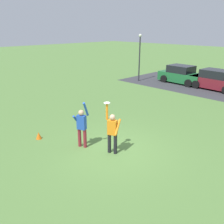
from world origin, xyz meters
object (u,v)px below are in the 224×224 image
(person_catcher, at_px, (112,131))
(parked_car_maroon, at_px, (216,81))
(frisbee_disc, at_px, (107,103))
(field_cone_orange, at_px, (39,136))
(parked_car_green, at_px, (181,75))
(person_defender, at_px, (82,125))
(lamppost_by_lot, at_px, (140,53))

(person_catcher, relative_size, parked_car_maroon, 0.50)
(frisbee_disc, xyz_separation_m, field_cone_orange, (-3.07, -1.39, -1.93))
(parked_car_green, relative_size, field_cone_orange, 13.12)
(person_catcher, xyz_separation_m, person_defender, (-1.27, -0.53, -0.00))
(person_defender, xyz_separation_m, frisbee_disc, (1.06, 0.44, 1.11))
(person_catcher, xyz_separation_m, lamppost_by_lot, (-8.05, 11.50, 1.60))
(field_cone_orange, bearing_deg, person_catcher, 24.25)
(person_defender, distance_m, lamppost_by_lot, 13.90)
(person_catcher, bearing_deg, parked_car_green, -93.35)
(frisbee_disc, bearing_deg, person_defender, -157.37)
(parked_car_green, height_order, field_cone_orange, parked_car_green)
(lamppost_by_lot, bearing_deg, frisbee_disc, -55.93)
(person_defender, height_order, parked_car_maroon, person_defender)
(lamppost_by_lot, xyz_separation_m, field_cone_orange, (4.77, -12.98, -2.43))
(person_catcher, bearing_deg, parked_car_maroon, -106.10)
(lamppost_by_lot, bearing_deg, field_cone_orange, -69.81)
(person_catcher, relative_size, lamppost_by_lot, 0.49)
(person_catcher, height_order, lamppost_by_lot, lamppost_by_lot)
(parked_car_maroon, bearing_deg, person_defender, -85.55)
(person_defender, relative_size, parked_car_maroon, 0.49)
(person_defender, relative_size, field_cone_orange, 6.39)
(parked_car_maroon, bearing_deg, frisbee_disc, -81.04)
(parked_car_green, bearing_deg, frisbee_disc, -68.27)
(parked_car_maroon, bearing_deg, field_cone_orange, -93.30)
(field_cone_orange, bearing_deg, parked_car_maroon, 83.36)
(frisbee_disc, relative_size, lamppost_by_lot, 0.06)
(frisbee_disc, xyz_separation_m, lamppost_by_lot, (-7.84, 11.59, 0.49))
(person_defender, xyz_separation_m, field_cone_orange, (-2.01, -0.95, -0.82))
(parked_car_green, relative_size, lamppost_by_lot, 0.99)
(frisbee_disc, relative_size, parked_car_maroon, 0.06)
(person_defender, bearing_deg, parked_car_maroon, 68.48)
(person_catcher, xyz_separation_m, field_cone_orange, (-3.27, -1.47, -0.82))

